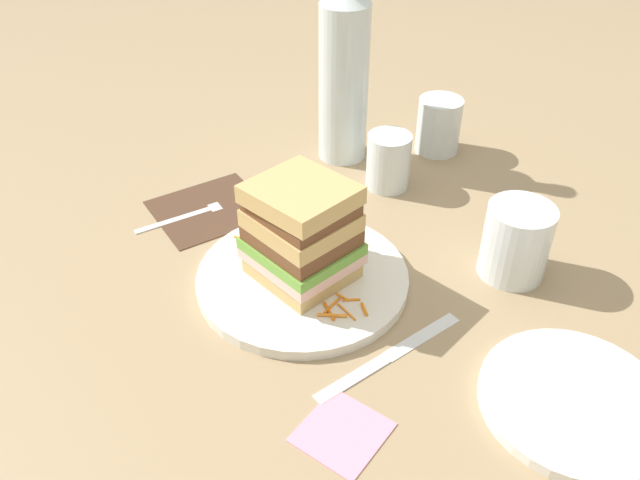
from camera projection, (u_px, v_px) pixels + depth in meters
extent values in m
plane|color=#9E8460|center=(303.00, 282.00, 0.79)|extent=(3.00, 3.00, 0.00)
cylinder|color=white|center=(300.00, 279.00, 0.79)|extent=(0.26, 0.26, 0.01)
cube|color=tan|center=(300.00, 268.00, 0.78)|extent=(0.12, 0.11, 0.02)
cube|color=beige|center=(300.00, 257.00, 0.77)|extent=(0.13, 0.12, 0.01)
cube|color=#6BA83D|center=(300.00, 248.00, 0.76)|extent=(0.13, 0.12, 0.01)
cube|color=brown|center=(299.00, 236.00, 0.75)|extent=(0.12, 0.11, 0.02)
cube|color=tan|center=(299.00, 222.00, 0.73)|extent=(0.12, 0.11, 0.02)
cube|color=brown|center=(299.00, 209.00, 0.72)|extent=(0.11, 0.11, 0.01)
cube|color=tan|center=(297.00, 194.00, 0.72)|extent=(0.12, 0.12, 0.03)
cylinder|color=orange|center=(251.00, 254.00, 0.81)|extent=(0.03, 0.01, 0.00)
cylinder|color=orange|center=(249.00, 237.00, 0.84)|extent=(0.01, 0.02, 0.00)
cylinder|color=orange|center=(245.00, 239.00, 0.84)|extent=(0.03, 0.02, 0.00)
cylinder|color=orange|center=(256.00, 251.00, 0.82)|extent=(0.02, 0.01, 0.00)
cylinder|color=orange|center=(254.00, 245.00, 0.83)|extent=(0.02, 0.03, 0.00)
cylinder|color=orange|center=(262.00, 249.00, 0.82)|extent=(0.01, 0.03, 0.00)
cylinder|color=orange|center=(256.00, 248.00, 0.82)|extent=(0.03, 0.01, 0.00)
cylinder|color=orange|center=(332.00, 315.00, 0.72)|extent=(0.02, 0.03, 0.00)
cylinder|color=orange|center=(347.00, 312.00, 0.73)|extent=(0.03, 0.00, 0.00)
cylinder|color=orange|center=(332.00, 305.00, 0.74)|extent=(0.01, 0.03, 0.00)
cylinder|color=orange|center=(343.00, 297.00, 0.75)|extent=(0.02, 0.01, 0.00)
cylinder|color=orange|center=(351.00, 300.00, 0.75)|extent=(0.01, 0.02, 0.00)
cylinder|color=orange|center=(364.00, 309.00, 0.73)|extent=(0.02, 0.01, 0.00)
cylinder|color=orange|center=(329.00, 311.00, 0.73)|extent=(0.03, 0.01, 0.00)
cube|color=#4C3323|center=(210.00, 208.00, 0.92)|extent=(0.15, 0.16, 0.00)
cube|color=silver|center=(173.00, 218.00, 0.89)|extent=(0.02, 0.11, 0.00)
cube|color=silver|center=(215.00, 205.00, 0.92)|extent=(0.02, 0.02, 0.00)
cylinder|color=silver|center=(235.00, 202.00, 0.93)|extent=(0.01, 0.04, 0.00)
cylinder|color=silver|center=(234.00, 200.00, 0.93)|extent=(0.01, 0.04, 0.00)
cylinder|color=silver|center=(232.00, 199.00, 0.93)|extent=(0.01, 0.04, 0.00)
cylinder|color=silver|center=(230.00, 197.00, 0.94)|extent=(0.01, 0.04, 0.00)
cube|color=silver|center=(353.00, 378.00, 0.67)|extent=(0.01, 0.10, 0.00)
cube|color=silver|center=(422.00, 336.00, 0.72)|extent=(0.02, 0.11, 0.00)
cylinder|color=white|center=(516.00, 241.00, 0.78)|extent=(0.08, 0.08, 0.10)
cylinder|color=#E55638|center=(514.00, 249.00, 0.79)|extent=(0.08, 0.08, 0.07)
cylinder|color=silver|center=(343.00, 84.00, 0.97)|extent=(0.08, 0.08, 0.24)
cylinder|color=silver|center=(439.00, 125.00, 1.03)|extent=(0.07, 0.07, 0.09)
cylinder|color=silver|center=(388.00, 161.00, 0.95)|extent=(0.06, 0.06, 0.08)
cylinder|color=white|center=(575.00, 401.00, 0.64)|extent=(0.19, 0.19, 0.01)
cube|color=pink|center=(342.00, 432.00, 0.62)|extent=(0.10, 0.10, 0.00)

